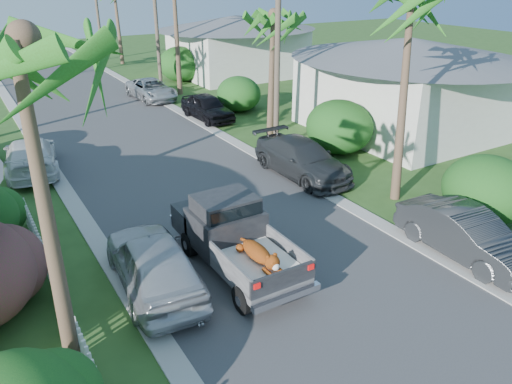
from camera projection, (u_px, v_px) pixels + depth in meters
ground at (383, 349)px, 11.48m from camera, size 120.00×120.00×0.00m
road at (94, 109)px, 30.96m from camera, size 8.00×100.00×0.02m
curb_left at (20, 119)px, 28.92m from camera, size 0.60×100.00×0.06m
curb_right at (160, 100)px, 32.99m from camera, size 0.60×100.00×0.06m
pickup_truck at (231, 233)px, 14.45m from camera, size 1.98×5.12×2.06m
parked_car_rn at (465, 234)px, 14.93m from camera, size 1.71×4.50×1.47m
parked_car_rm at (302, 159)px, 20.79m from camera, size 2.16×5.15×1.48m
parked_car_rf at (207, 107)px, 28.56m from camera, size 1.84×4.27×1.44m
parked_car_rd at (151, 90)px, 33.00m from camera, size 2.35×4.79×1.31m
parked_car_ln at (154, 263)px, 13.34m from camera, size 2.34×4.90×1.62m
parked_car_lf at (31, 156)px, 21.15m from camera, size 2.67×5.24×1.46m
palm_l_a at (13, 42)px, 8.04m from camera, size 4.40×4.40×8.20m
palm_r_b at (272, 15)px, 23.85m from camera, size 4.40×4.40×7.20m
shrub_r_a at (487, 189)px, 16.94m from camera, size 2.80×3.08×2.30m
shrub_r_b at (339, 127)px, 23.23m from camera, size 3.00×3.30×2.50m
shrub_r_c at (239, 94)px, 30.19m from camera, size 2.60×2.86×2.10m
shrub_r_d at (180, 64)px, 38.11m from camera, size 3.20×3.52×2.60m
picket_fence at (58, 291)px, 12.72m from camera, size 0.10×11.00×1.00m
house_right_near at (405, 89)px, 26.07m from camera, size 8.00×9.00×4.80m
house_right_far at (237, 48)px, 40.14m from camera, size 9.00×8.00×4.60m
utility_pole_b at (277, 51)px, 22.37m from camera, size 1.60×0.26×9.00m
utility_pole_c at (156, 23)px, 34.06m from camera, size 1.60×0.26×9.00m
utility_pole_d at (97, 9)px, 45.75m from camera, size 1.60×0.26×9.00m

